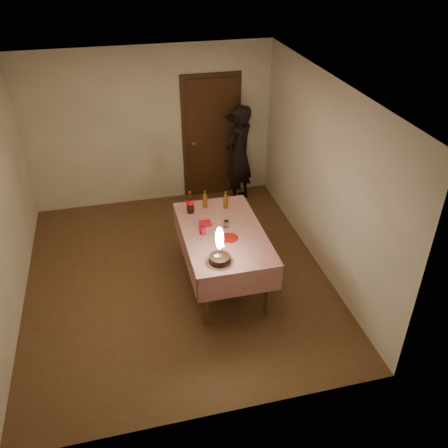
{
  "coord_description": "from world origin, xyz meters",
  "views": [
    {
      "loc": [
        -0.59,
        -5.13,
        4.12
      ],
      "look_at": [
        0.59,
        -0.31,
        0.95
      ],
      "focal_mm": 38.0,
      "sensor_mm": 36.0,
      "label": 1
    }
  ],
  "objects_px": {
    "birthday_cake": "(220,253)",
    "red_cup": "(203,230)",
    "red_plate": "(230,238)",
    "clear_cup": "(226,224)",
    "dining_table": "(223,238)",
    "cola_bottle": "(190,202)",
    "photographer": "(238,155)",
    "amber_bottle_right": "(226,200)",
    "amber_bottle_left": "(205,200)"
  },
  "relations": [
    {
      "from": "dining_table",
      "to": "photographer",
      "type": "relative_size",
      "value": 1.01
    },
    {
      "from": "amber_bottle_left",
      "to": "photographer",
      "type": "distance_m",
      "value": 1.7
    },
    {
      "from": "birthday_cake",
      "to": "cola_bottle",
      "type": "xyz_separation_m",
      "value": [
        -0.12,
        1.18,
        0.02
      ]
    },
    {
      "from": "cola_bottle",
      "to": "amber_bottle_right",
      "type": "xyz_separation_m",
      "value": [
        0.49,
        0.0,
        -0.03
      ]
    },
    {
      "from": "clear_cup",
      "to": "amber_bottle_left",
      "type": "xyz_separation_m",
      "value": [
        -0.16,
        0.55,
        0.07
      ]
    },
    {
      "from": "red_plate",
      "to": "clear_cup",
      "type": "relative_size",
      "value": 2.44
    },
    {
      "from": "birthday_cake",
      "to": "photographer",
      "type": "height_order",
      "value": "photographer"
    },
    {
      "from": "dining_table",
      "to": "red_plate",
      "type": "distance_m",
      "value": 0.2
    },
    {
      "from": "birthday_cake",
      "to": "red_cup",
      "type": "height_order",
      "value": "birthday_cake"
    },
    {
      "from": "red_plate",
      "to": "clear_cup",
      "type": "xyz_separation_m",
      "value": [
        0.02,
        0.26,
        0.04
      ]
    },
    {
      "from": "cola_bottle",
      "to": "amber_bottle_left",
      "type": "distance_m",
      "value": 0.24
    },
    {
      "from": "red_plate",
      "to": "amber_bottle_left",
      "type": "distance_m",
      "value": 0.83
    },
    {
      "from": "amber_bottle_left",
      "to": "cola_bottle",
      "type": "bearing_deg",
      "value": -158.63
    },
    {
      "from": "red_plate",
      "to": "clear_cup",
      "type": "height_order",
      "value": "clear_cup"
    },
    {
      "from": "dining_table",
      "to": "photographer",
      "type": "distance_m",
      "value": 2.25
    },
    {
      "from": "birthday_cake",
      "to": "amber_bottle_right",
      "type": "height_order",
      "value": "birthday_cake"
    },
    {
      "from": "red_cup",
      "to": "amber_bottle_right",
      "type": "xyz_separation_m",
      "value": [
        0.44,
        0.55,
        0.07
      ]
    },
    {
      "from": "red_plate",
      "to": "photographer",
      "type": "xyz_separation_m",
      "value": [
        0.73,
        2.27,
        0.05
      ]
    },
    {
      "from": "red_plate",
      "to": "amber_bottle_right",
      "type": "relative_size",
      "value": 0.86
    },
    {
      "from": "birthday_cake",
      "to": "clear_cup",
      "type": "xyz_separation_m",
      "value": [
        0.25,
        0.71,
        -0.08
      ]
    },
    {
      "from": "clear_cup",
      "to": "photographer",
      "type": "relative_size",
      "value": 0.05
    },
    {
      "from": "red_cup",
      "to": "clear_cup",
      "type": "bearing_deg",
      "value": 13.4
    },
    {
      "from": "photographer",
      "to": "red_cup",
      "type": "bearing_deg",
      "value": -116.42
    },
    {
      "from": "red_plate",
      "to": "red_cup",
      "type": "relative_size",
      "value": 2.2
    },
    {
      "from": "cola_bottle",
      "to": "birthday_cake",
      "type": "bearing_deg",
      "value": -83.95
    },
    {
      "from": "cola_bottle",
      "to": "red_cup",
      "type": "bearing_deg",
      "value": -84.42
    },
    {
      "from": "cola_bottle",
      "to": "photographer",
      "type": "distance_m",
      "value": 1.89
    },
    {
      "from": "red_cup",
      "to": "amber_bottle_right",
      "type": "distance_m",
      "value": 0.71
    },
    {
      "from": "red_plate",
      "to": "red_cup",
      "type": "height_order",
      "value": "red_cup"
    },
    {
      "from": "clear_cup",
      "to": "amber_bottle_right",
      "type": "distance_m",
      "value": 0.49
    },
    {
      "from": "dining_table",
      "to": "red_plate",
      "type": "relative_size",
      "value": 7.82
    },
    {
      "from": "dining_table",
      "to": "red_plate",
      "type": "bearing_deg",
      "value": -74.79
    },
    {
      "from": "amber_bottle_right",
      "to": "red_plate",
      "type": "bearing_deg",
      "value": -100.16
    },
    {
      "from": "cola_bottle",
      "to": "clear_cup",
      "type": "bearing_deg",
      "value": -51.15
    },
    {
      "from": "dining_table",
      "to": "amber_bottle_left",
      "type": "bearing_deg",
      "value": 98.38
    },
    {
      "from": "birthday_cake",
      "to": "red_plate",
      "type": "distance_m",
      "value": 0.52
    },
    {
      "from": "cola_bottle",
      "to": "photographer",
      "type": "xyz_separation_m",
      "value": [
        1.09,
        1.54,
        -0.1
      ]
    },
    {
      "from": "red_plate",
      "to": "cola_bottle",
      "type": "relative_size",
      "value": 0.69
    },
    {
      "from": "red_cup",
      "to": "birthday_cake",
      "type": "bearing_deg",
      "value": -83.54
    },
    {
      "from": "dining_table",
      "to": "clear_cup",
      "type": "relative_size",
      "value": 19.11
    },
    {
      "from": "photographer",
      "to": "red_plate",
      "type": "bearing_deg",
      "value": -107.9
    },
    {
      "from": "birthday_cake",
      "to": "red_cup",
      "type": "bearing_deg",
      "value": 96.46
    },
    {
      "from": "red_plate",
      "to": "amber_bottle_left",
      "type": "relative_size",
      "value": 0.86
    },
    {
      "from": "clear_cup",
      "to": "birthday_cake",
      "type": "bearing_deg",
      "value": -109.75
    },
    {
      "from": "red_cup",
      "to": "amber_bottle_left",
      "type": "relative_size",
      "value": 0.39
    },
    {
      "from": "cola_bottle",
      "to": "photographer",
      "type": "bearing_deg",
      "value": 54.73
    },
    {
      "from": "dining_table",
      "to": "cola_bottle",
      "type": "height_order",
      "value": "cola_bottle"
    },
    {
      "from": "dining_table",
      "to": "cola_bottle",
      "type": "xyz_separation_m",
      "value": [
        -0.31,
        0.56,
        0.26
      ]
    },
    {
      "from": "dining_table",
      "to": "cola_bottle",
      "type": "relative_size",
      "value": 5.42
    },
    {
      "from": "birthday_cake",
      "to": "red_cup",
      "type": "distance_m",
      "value": 0.64
    }
  ]
}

